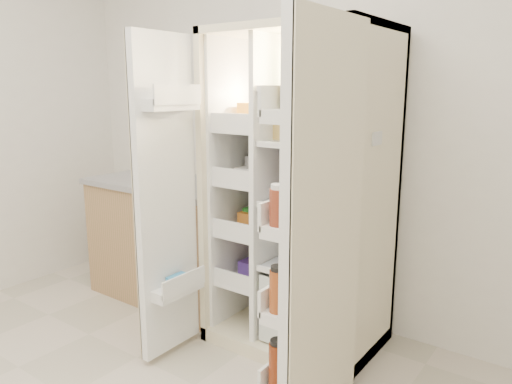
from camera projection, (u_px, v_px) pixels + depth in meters
The scene contains 5 objects.
wall_back at pixel (310, 109), 3.06m from camera, with size 4.00×0.02×2.70m, color white.
refrigerator at pixel (306, 218), 2.81m from camera, with size 0.93×0.70×1.80m.
freezer_door at pixel (166, 201), 2.59m from camera, with size 0.15×0.40×1.72m.
fridge_door at pixel (319, 241), 1.96m from camera, with size 0.17×0.58×1.72m.
kitchen_counter at pixel (171, 239), 3.45m from camera, with size 1.17×0.62×0.85m.
Camera 1 is at (1.55, -0.71, 1.48)m, focal length 34.00 mm.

